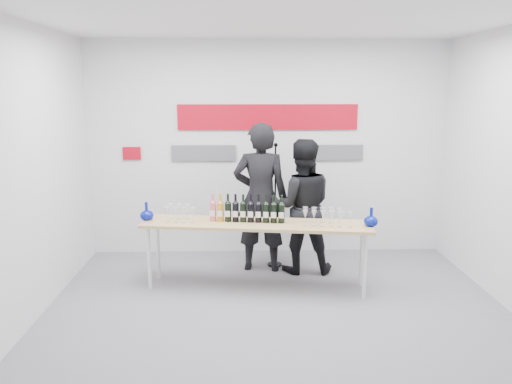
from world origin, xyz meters
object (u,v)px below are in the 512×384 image
presenter_left (261,198)px  mic_stand (275,229)px  tasting_table (256,228)px  presenter_right (301,206)px

presenter_left → mic_stand: bearing=-141.6°
tasting_table → mic_stand: (0.27, 0.75, -0.24)m
presenter_right → tasting_table: bearing=44.0°
presenter_left → presenter_right: 0.53m
presenter_right → mic_stand: size_ratio=1.04×
tasting_table → presenter_right: (0.59, 0.55, 0.12)m
presenter_left → presenter_right: (0.52, -0.08, -0.10)m
presenter_left → mic_stand: size_ratio=1.16×
presenter_left → mic_stand: presenter_left is taller
tasting_table → presenter_left: presenter_left is taller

